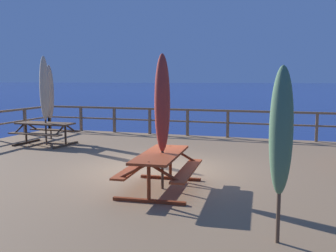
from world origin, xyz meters
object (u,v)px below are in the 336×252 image
(patio_umbrella_short_back, at_px, (44,89))
(patio_umbrella_tall_mid_left, at_px, (50,92))
(picnic_table_back_right, at_px, (161,163))
(patio_umbrella_short_front, at_px, (281,132))
(picnic_table_mid_right, at_px, (45,129))
(patio_umbrella_short_mid, at_px, (162,104))

(patio_umbrella_short_back, relative_size, patio_umbrella_tall_mid_left, 1.09)
(picnic_table_back_right, relative_size, patio_umbrella_short_back, 0.72)
(patio_umbrella_short_front, distance_m, patio_umbrella_tall_mid_left, 11.16)
(patio_umbrella_short_back, bearing_deg, picnic_table_mid_right, 139.45)
(patio_umbrella_short_back, distance_m, patio_umbrella_tall_mid_left, 1.31)
(patio_umbrella_short_front, bearing_deg, patio_umbrella_tall_mid_left, 140.55)
(patio_umbrella_short_back, bearing_deg, patio_umbrella_short_mid, -34.79)
(patio_umbrella_short_back, bearing_deg, patio_umbrella_short_front, -36.56)
(picnic_table_back_right, relative_size, patio_umbrella_tall_mid_left, 0.79)
(picnic_table_back_right, distance_m, picnic_table_mid_right, 6.97)
(picnic_table_mid_right, height_order, patio_umbrella_tall_mid_left, patio_umbrella_tall_mid_left)
(picnic_table_mid_right, bearing_deg, picnic_table_back_right, -35.45)
(picnic_table_mid_right, height_order, patio_umbrella_short_mid, patio_umbrella_short_mid)
(picnic_table_mid_right, xyz_separation_m, patio_umbrella_short_mid, (5.69, -3.96, 1.21))
(picnic_table_mid_right, height_order, patio_umbrella_short_back, patio_umbrella_short_back)
(picnic_table_back_right, relative_size, patio_umbrella_short_front, 0.90)
(patio_umbrella_short_front, height_order, patio_umbrella_tall_mid_left, patio_umbrella_tall_mid_left)
(patio_umbrella_short_mid, bearing_deg, picnic_table_mid_right, 145.13)
(picnic_table_back_right, bearing_deg, patio_umbrella_short_mid, 83.50)
(picnic_table_mid_right, relative_size, patio_umbrella_short_mid, 0.73)
(picnic_table_back_right, xyz_separation_m, patio_umbrella_short_front, (2.41, -1.97, 1.00))
(patio_umbrella_short_back, xyz_separation_m, patio_umbrella_tall_mid_left, (-0.60, 1.15, -0.17))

